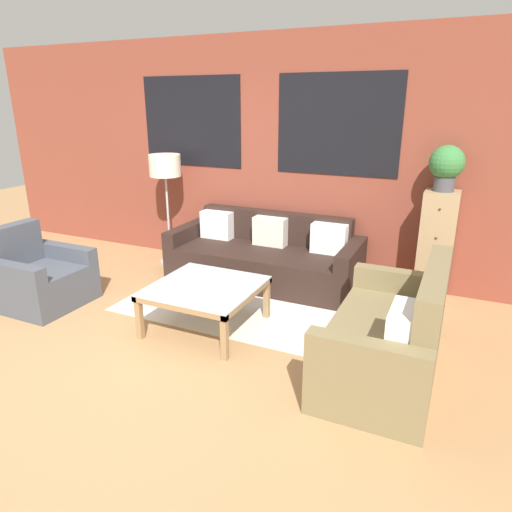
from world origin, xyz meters
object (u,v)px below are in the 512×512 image
Objects in this scene: couch_dark at (265,258)px; potted_plant at (447,165)px; coffee_table at (205,291)px; drawer_cabinet at (436,247)px; settee_vintage at (390,339)px; armchair_corner at (41,279)px; floor_lamp at (165,170)px.

potted_plant is (1.86, 0.23, 1.17)m from couch_dark.
coffee_table is 2.46m from drawer_cabinet.
coffee_table is at bearing 177.27° from settee_vintage.
settee_vintage is 1.82× the size of armchair_corner.
floor_lamp is at bearing -177.17° from drawer_cabinet.
couch_dark is 2.66× the size of armchair_corner.
couch_dark is at bearing -2.88° from floor_lamp.
coffee_table is (-0.02, -1.34, 0.09)m from couch_dark.
settee_vintage is 3.57m from armchair_corner.
potted_plant is (0.17, 1.66, 1.14)m from settee_vintage.
couch_dark is 1.88× the size of drawer_cabinet.
floor_lamp is 3.11× the size of potted_plant.
potted_plant reaches higher than settee_vintage.
drawer_cabinet is (0.17, 1.66, 0.28)m from settee_vintage.
settee_vintage is at bearing 2.79° from armchair_corner.
coffee_table is 0.67× the size of floor_lamp.
settee_vintage is at bearing -95.89° from potted_plant.
floor_lamp is 3.33m from drawer_cabinet.
drawer_cabinet reaches higher than coffee_table.
drawer_cabinet is (3.27, 0.16, -0.63)m from floor_lamp.
floor_lamp is at bearing 154.19° from settee_vintage.
armchair_corner is 0.89× the size of coffee_table.
potted_plant is (1.87, 1.58, 1.08)m from coffee_table.
floor_lamp is (-3.10, 1.50, 0.92)m from settee_vintage.
coffee_table is at bearing -139.88° from drawer_cabinet.
drawer_cabinet reaches higher than armchair_corner.
settee_vintage is 1.07× the size of floor_lamp.
coffee_table is at bearing -45.43° from floor_lamp.
armchair_corner is 0.71× the size of drawer_cabinet.
coffee_table is 2.68m from potted_plant.
floor_lamp is at bearing -177.17° from potted_plant.
coffee_table is at bearing -90.72° from couch_dark.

